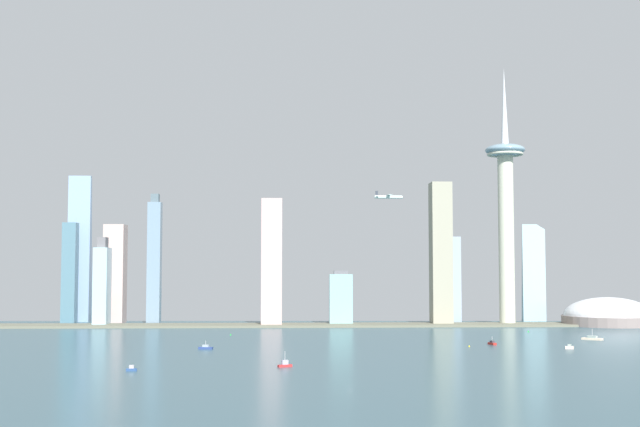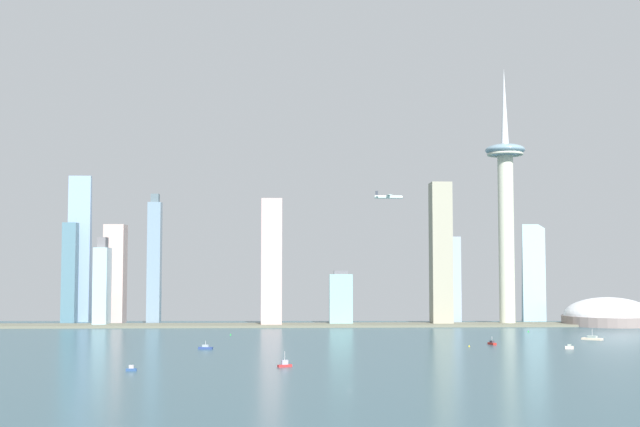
{
  "view_description": "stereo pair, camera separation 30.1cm",
  "coord_description": "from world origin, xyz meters",
  "px_view_note": "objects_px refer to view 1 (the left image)",
  "views": [
    {
      "loc": [
        -34.32,
        -446.94,
        62.83
      ],
      "look_at": [
        3.47,
        479.12,
        124.75
      ],
      "focal_mm": 46.59,
      "sensor_mm": 36.0,
      "label": 1
    },
    {
      "loc": [
        -34.02,
        -446.95,
        62.83
      ],
      "look_at": [
        3.47,
        479.12,
        124.75
      ],
      "focal_mm": 46.59,
      "sensor_mm": 36.0,
      "label": 2
    }
  ],
  "objects_px": {
    "boat_4": "(132,369)",
    "boat_1": "(592,338)",
    "skyscraper_5": "(341,299)",
    "skyscraper_4": "(533,271)",
    "boat_2": "(492,343)",
    "skyscraper_8": "(154,262)",
    "airplane": "(389,197)",
    "observation_tower": "(506,200)",
    "channel_buoy_2": "(231,335)",
    "boat_3": "(570,347)",
    "skyscraper_3": "(450,280)",
    "skyscraper_2": "(102,285)",
    "skyscraper_6": "(441,253)",
    "channel_buoy_1": "(469,346)",
    "boat_0": "(285,364)",
    "skyscraper_0": "(115,274)",
    "boat_5": "(206,348)",
    "channel_buoy_0": "(528,331)",
    "skyscraper_9": "(272,262)",
    "skyscraper_7": "(80,249)",
    "stadium_dome": "(608,317)",
    "skyscraper_1": "(70,273)"
  },
  "relations": [
    {
      "from": "boat_5",
      "to": "channel_buoy_1",
      "type": "height_order",
      "value": "boat_5"
    },
    {
      "from": "skyscraper_5",
      "to": "boat_0",
      "type": "relative_size",
      "value": 6.12
    },
    {
      "from": "skyscraper_4",
      "to": "channel_buoy_0",
      "type": "distance_m",
      "value": 192.24
    },
    {
      "from": "skyscraper_2",
      "to": "skyscraper_4",
      "type": "distance_m",
      "value": 506.11
    },
    {
      "from": "skyscraper_8",
      "to": "airplane",
      "type": "bearing_deg",
      "value": -6.63
    },
    {
      "from": "boat_3",
      "to": "skyscraper_8",
      "type": "bearing_deg",
      "value": 160.66
    },
    {
      "from": "skyscraper_2",
      "to": "channel_buoy_1",
      "type": "bearing_deg",
      "value": -36.56
    },
    {
      "from": "boat_1",
      "to": "channel_buoy_0",
      "type": "xyz_separation_m",
      "value": [
        -30.95,
        89.88,
        -0.44
      ]
    },
    {
      "from": "boat_5",
      "to": "channel_buoy_2",
      "type": "bearing_deg",
      "value": 98.07
    },
    {
      "from": "boat_5",
      "to": "channel_buoy_0",
      "type": "height_order",
      "value": "boat_5"
    },
    {
      "from": "skyscraper_3",
      "to": "observation_tower",
      "type": "bearing_deg",
      "value": -29.55
    },
    {
      "from": "skyscraper_2",
      "to": "boat_4",
      "type": "bearing_deg",
      "value": -75.15
    },
    {
      "from": "skyscraper_2",
      "to": "skyscraper_8",
      "type": "height_order",
      "value": "skyscraper_8"
    },
    {
      "from": "observation_tower",
      "to": "skyscraper_8",
      "type": "bearing_deg",
      "value": 177.1
    },
    {
      "from": "skyscraper_5",
      "to": "observation_tower",
      "type": "bearing_deg",
      "value": 0.79
    },
    {
      "from": "skyscraper_3",
      "to": "skyscraper_5",
      "type": "xyz_separation_m",
      "value": [
        -130.7,
        -35.38,
        -20.9
      ]
    },
    {
      "from": "boat_1",
      "to": "boat_2",
      "type": "xyz_separation_m",
      "value": [
        -100.58,
        -43.34,
        -0.1
      ]
    },
    {
      "from": "boat_4",
      "to": "boat_0",
      "type": "bearing_deg",
      "value": 8.25
    },
    {
      "from": "skyscraper_5",
      "to": "boat_1",
      "type": "relative_size",
      "value": 3.47
    },
    {
      "from": "boat_2",
      "to": "boat_1",
      "type": "bearing_deg",
      "value": 98.08
    },
    {
      "from": "boat_2",
      "to": "skyscraper_7",
      "type": "bearing_deg",
      "value": -142.68
    },
    {
      "from": "channel_buoy_0",
      "to": "skyscraper_9",
      "type": "bearing_deg",
      "value": 159.27
    },
    {
      "from": "skyscraper_3",
      "to": "airplane",
      "type": "relative_size",
      "value": 3.1
    },
    {
      "from": "skyscraper_9",
      "to": "stadium_dome",
      "type": "bearing_deg",
      "value": 0.04
    },
    {
      "from": "channel_buoy_1",
      "to": "airplane",
      "type": "xyz_separation_m",
      "value": [
        -33.28,
        251.08,
        142.45
      ]
    },
    {
      "from": "boat_4",
      "to": "boat_1",
      "type": "bearing_deg",
      "value": 27.89
    },
    {
      "from": "channel_buoy_1",
      "to": "skyscraper_6",
      "type": "bearing_deg",
      "value": 84.18
    },
    {
      "from": "skyscraper_4",
      "to": "boat_2",
      "type": "relative_size",
      "value": 12.3
    },
    {
      "from": "skyscraper_2",
      "to": "skyscraper_5",
      "type": "relative_size",
      "value": 1.61
    },
    {
      "from": "observation_tower",
      "to": "skyscraper_2",
      "type": "relative_size",
      "value": 3.0
    },
    {
      "from": "boat_1",
      "to": "boat_0",
      "type": "bearing_deg",
      "value": -103.17
    },
    {
      "from": "skyscraper_2",
      "to": "boat_1",
      "type": "xyz_separation_m",
      "value": [
        475.28,
        -199.68,
        -44.01
      ]
    },
    {
      "from": "skyscraper_7",
      "to": "boat_2",
      "type": "xyz_separation_m",
      "value": [
        418.63,
        -320.63,
        -85.89
      ]
    },
    {
      "from": "skyscraper_1",
      "to": "boat_4",
      "type": "distance_m",
      "value": 484.47
    },
    {
      "from": "boat_0",
      "to": "boat_3",
      "type": "bearing_deg",
      "value": 1.04
    },
    {
      "from": "skyscraper_6",
      "to": "airplane",
      "type": "relative_size",
      "value": 4.97
    },
    {
      "from": "skyscraper_9",
      "to": "boat_3",
      "type": "xyz_separation_m",
      "value": [
        238.48,
        -269.57,
        -68.79
      ]
    },
    {
      "from": "boat_0",
      "to": "boat_3",
      "type": "xyz_separation_m",
      "value": [
        223.18,
        110.64,
        -0.18
      ]
    },
    {
      "from": "skyscraper_3",
      "to": "skyscraper_8",
      "type": "xyz_separation_m",
      "value": [
        -341.7,
        -12.5,
        21.02
      ]
    },
    {
      "from": "skyscraper_0",
      "to": "boat_5",
      "type": "height_order",
      "value": "skyscraper_0"
    },
    {
      "from": "boat_5",
      "to": "airplane",
      "type": "bearing_deg",
      "value": 68.45
    },
    {
      "from": "channel_buoy_0",
      "to": "skyscraper_7",
      "type": "bearing_deg",
      "value": 159.0
    },
    {
      "from": "skyscraper_6",
      "to": "boat_1",
      "type": "relative_size",
      "value": 9.15
    },
    {
      "from": "skyscraper_7",
      "to": "boat_2",
      "type": "height_order",
      "value": "skyscraper_7"
    },
    {
      "from": "skyscraper_9",
      "to": "boat_0",
      "type": "distance_m",
      "value": 386.65
    },
    {
      "from": "skyscraper_3",
      "to": "skyscraper_9",
      "type": "distance_m",
      "value": 213.81
    },
    {
      "from": "skyscraper_1",
      "to": "boat_4",
      "type": "bearing_deg",
      "value": -71.08
    },
    {
      "from": "boat_5",
      "to": "skyscraper_0",
      "type": "bearing_deg",
      "value": 125.65
    },
    {
      "from": "stadium_dome",
      "to": "boat_1",
      "type": "bearing_deg",
      "value": -115.26
    },
    {
      "from": "observation_tower",
      "to": "channel_buoy_2",
      "type": "relative_size",
      "value": 182.39
    }
  ]
}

